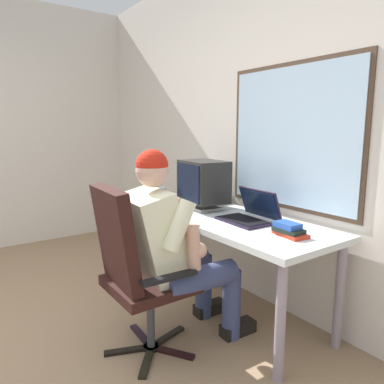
# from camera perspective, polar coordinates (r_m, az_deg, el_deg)

# --- Properties ---
(wall_rear) EXTENTS (5.12, 0.08, 2.72)m
(wall_rear) POSITION_cam_1_polar(r_m,az_deg,el_deg) (2.82, 11.12, 10.29)
(wall_rear) COLOR silver
(wall_rear) RESTS_ON ground
(desk) EXTENTS (1.75, 0.66, 0.72)m
(desk) POSITION_cam_1_polar(r_m,az_deg,el_deg) (2.65, 4.64, -5.26)
(desk) COLOR gray
(desk) RESTS_ON ground
(office_chair) EXTENTS (0.57, 0.56, 1.02)m
(office_chair) POSITION_cam_1_polar(r_m,az_deg,el_deg) (2.13, -9.34, -11.23)
(office_chair) COLOR black
(office_chair) RESTS_ON ground
(person_seated) EXTENTS (0.54, 0.83, 1.22)m
(person_seated) POSITION_cam_1_polar(r_m,az_deg,el_deg) (2.22, -2.92, -8.44)
(person_seated) COLOR #3A4470
(person_seated) RESTS_ON ground
(crt_monitor) EXTENTS (0.41, 0.32, 0.38)m
(crt_monitor) POSITION_cam_1_polar(r_m,az_deg,el_deg) (2.80, 1.79, 1.62)
(crt_monitor) COLOR beige
(crt_monitor) RESTS_ON desk
(laptop) EXTENTS (0.37, 0.32, 0.21)m
(laptop) POSITION_cam_1_polar(r_m,az_deg,el_deg) (2.48, 9.26, -3.24)
(laptop) COLOR black
(laptop) RESTS_ON desk
(wine_glass) EXTENTS (0.08, 0.08, 0.14)m
(wine_glass) POSITION_cam_1_polar(r_m,az_deg,el_deg) (2.98, -4.83, -0.12)
(wine_glass) COLOR silver
(wine_glass) RESTS_ON desk
(book_stack) EXTENTS (0.21, 0.15, 0.08)m
(book_stack) POSITION_cam_1_polar(r_m,az_deg,el_deg) (2.19, 15.09, -5.83)
(book_stack) COLOR red
(book_stack) RESTS_ON desk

